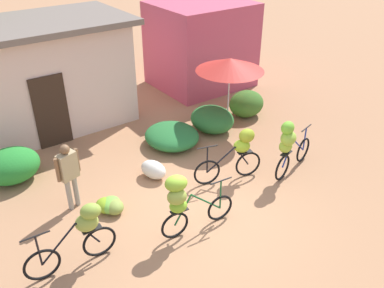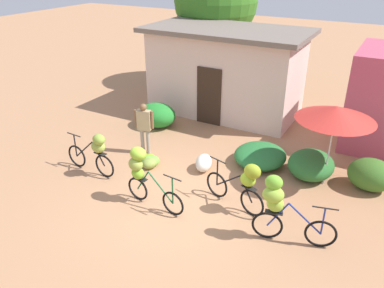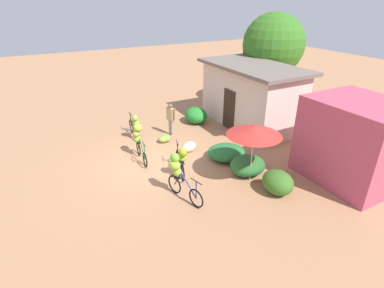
% 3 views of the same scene
% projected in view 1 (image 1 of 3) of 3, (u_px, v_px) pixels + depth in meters
% --- Properties ---
extents(ground_plane, '(60.00, 60.00, 0.00)m').
position_uv_depth(ground_plane, '(204.00, 213.00, 8.74)').
color(ground_plane, '#AB7954').
extents(building_low, '(5.72, 3.10, 3.09)m').
position_uv_depth(building_low, '(32.00, 77.00, 11.44)').
color(building_low, beige).
rests_on(building_low, ground).
extents(shop_pink, '(3.20, 2.80, 2.94)m').
position_uv_depth(shop_pink, '(201.00, 45.00, 14.48)').
color(shop_pink, '#BE4A62').
rests_on(shop_pink, ground).
extents(hedge_bush_front_left, '(1.32, 1.13, 0.82)m').
position_uv_depth(hedge_bush_front_left, '(11.00, 166.00, 9.61)').
color(hedge_bush_front_left, '#26862F').
rests_on(hedge_bush_front_left, ground).
extents(hedge_bush_front_right, '(1.45, 1.58, 0.53)m').
position_uv_depth(hedge_bush_front_right, '(172.00, 136.00, 11.18)').
color(hedge_bush_front_right, '#266F33').
rests_on(hedge_bush_front_right, ground).
extents(hedge_bush_mid, '(1.20, 1.37, 0.72)m').
position_uv_depth(hedge_bush_mid, '(212.00, 119.00, 11.85)').
color(hedge_bush_mid, '#2A6A2E').
rests_on(hedge_bush_mid, ground).
extents(hedge_bush_by_door, '(1.14, 0.96, 0.82)m').
position_uv_depth(hedge_bush_by_door, '(246.00, 104.00, 12.66)').
color(hedge_bush_by_door, '#3B6C25').
rests_on(hedge_bush_by_door, ground).
extents(market_umbrella, '(1.91, 1.91, 2.17)m').
position_uv_depth(market_umbrella, '(230.00, 65.00, 11.10)').
color(market_umbrella, beige).
rests_on(market_umbrella, ground).
extents(bicycle_leftmost, '(1.71, 0.44, 1.24)m').
position_uv_depth(bicycle_leftmost, '(82.00, 231.00, 7.21)').
color(bicycle_leftmost, black).
rests_on(bicycle_leftmost, ground).
extents(bicycle_near_pile, '(1.67, 0.51, 1.42)m').
position_uv_depth(bicycle_near_pile, '(183.00, 200.00, 7.76)').
color(bicycle_near_pile, black).
rests_on(bicycle_near_pile, ground).
extents(bicycle_center_loaded, '(1.68, 0.57, 1.29)m').
position_uv_depth(bicycle_center_loaded, '(238.00, 151.00, 9.54)').
color(bicycle_center_loaded, black).
rests_on(bicycle_center_loaded, ground).
extents(bicycle_by_shop, '(1.68, 0.62, 1.53)m').
position_uv_depth(bicycle_by_shop, '(289.00, 144.00, 9.55)').
color(bicycle_by_shop, black).
rests_on(bicycle_by_shop, ground).
extents(banana_pile_on_ground, '(0.69, 0.68, 0.31)m').
position_uv_depth(banana_pile_on_ground, '(110.00, 206.00, 8.73)').
color(banana_pile_on_ground, '#83B024').
rests_on(banana_pile_on_ground, ground).
extents(produce_sack, '(0.62, 0.80, 0.44)m').
position_uv_depth(produce_sack, '(154.00, 170.00, 9.81)').
color(produce_sack, silver).
rests_on(produce_sack, ground).
extents(person_vendor, '(0.56, 0.30, 1.57)m').
position_uv_depth(person_vendor, '(68.00, 170.00, 8.47)').
color(person_vendor, gray).
rests_on(person_vendor, ground).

